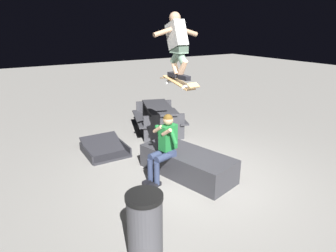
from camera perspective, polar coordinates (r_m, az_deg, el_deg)
name	(u,v)px	position (r m, az deg, el deg)	size (l,w,h in m)	color
ground_plane	(197,177)	(6.13, 5.55, -9.80)	(40.00, 40.00, 0.00)	gray
ledge_box_main	(187,163)	(6.11, 3.72, -7.19)	(1.99, 0.82, 0.50)	#38383D
person_sitting_on_ledge	(164,145)	(5.71, -0.75, -3.62)	(0.59, 0.79, 1.34)	#2D3856
skateboard	(179,82)	(5.35, 2.05, 8.41)	(1.02, 0.22, 0.15)	#AD8451
skater_airborne	(177,43)	(5.32, 1.80, 15.81)	(0.62, 0.89, 1.12)	black
kicker_ramp	(105,150)	(7.32, -12.05, -4.60)	(1.16, 0.98, 0.41)	#28282D
picnic_table_back	(159,115)	(8.48, -1.82, 2.20)	(2.05, 1.82, 0.75)	#38383D
trash_bin	(145,228)	(3.98, -4.47, -19.02)	(0.48, 0.48, 0.97)	#47474C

